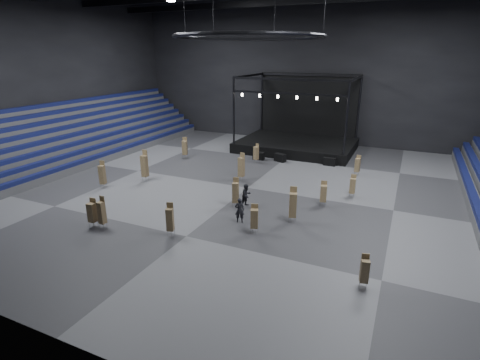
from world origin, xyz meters
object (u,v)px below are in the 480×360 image
at_px(chair_stack_13, 256,153).
at_px(flight_case_mid, 280,158).
at_px(chair_stack_10, 185,147).
at_px(chair_stack_11, 92,212).
at_px(chair_stack_0, 353,185).
at_px(chair_stack_2, 102,212).
at_px(chair_stack_8, 293,204).
at_px(man_center, 240,210).
at_px(flight_case_right, 330,162).
at_px(stage, 298,138).
at_px(flight_case_left, 259,156).
at_px(chair_stack_3, 241,167).
at_px(chair_stack_14, 102,174).
at_px(chair_stack_9, 145,165).
at_px(chair_stack_1, 236,192).
at_px(chair_stack_12, 323,193).
at_px(chair_stack_4, 365,270).
at_px(chair_stack_5, 358,165).
at_px(chair_stack_6, 254,218).
at_px(chair_stack_7, 170,219).
at_px(crew_member, 246,195).

bearing_deg(chair_stack_13, flight_case_mid, 55.85).
relative_size(chair_stack_10, chair_stack_11, 1.15).
height_order(chair_stack_0, chair_stack_2, chair_stack_2).
xyz_separation_m(chair_stack_8, man_center, (-3.50, -1.60, -0.46)).
height_order(flight_case_right, chair_stack_10, chair_stack_10).
height_order(stage, flight_case_mid, stage).
bearing_deg(flight_case_left, flight_case_mid, 6.91).
height_order(flight_case_right, chair_stack_3, chair_stack_3).
height_order(flight_case_mid, chair_stack_10, chair_stack_10).
bearing_deg(chair_stack_14, chair_stack_9, 39.71).
distance_m(flight_case_left, chair_stack_11, 21.69).
relative_size(chair_stack_1, chair_stack_12, 1.17).
bearing_deg(flight_case_left, chair_stack_4, -55.58).
distance_m(chair_stack_12, man_center, 7.37).
bearing_deg(chair_stack_10, chair_stack_0, -33.59).
bearing_deg(chair_stack_0, chair_stack_5, 91.56).
height_order(chair_stack_6, chair_stack_12, chair_stack_12).
bearing_deg(man_center, chair_stack_0, -150.68).
height_order(chair_stack_13, chair_stack_14, chair_stack_14).
relative_size(flight_case_right, chair_stack_8, 0.49).
bearing_deg(chair_stack_1, chair_stack_9, 154.63).
bearing_deg(chair_stack_14, chair_stack_3, 18.78).
bearing_deg(stage, chair_stack_14, -119.09).
bearing_deg(chair_stack_2, chair_stack_7, 12.91).
relative_size(flight_case_left, chair_stack_13, 0.60).
distance_m(chair_stack_1, crew_member, 0.95).
bearing_deg(chair_stack_9, chair_stack_5, 24.70).
xyz_separation_m(chair_stack_12, chair_stack_13, (-9.67, 9.42, 0.01)).
bearing_deg(chair_stack_14, chair_stack_8, -14.78).
bearing_deg(stage, flight_case_left, -110.98).
relative_size(chair_stack_7, chair_stack_11, 1.09).
xyz_separation_m(chair_stack_9, chair_stack_14, (-2.26, -3.21, -0.23)).
relative_size(flight_case_right, chair_stack_11, 0.62).
distance_m(chair_stack_7, chair_stack_11, 5.86).
relative_size(flight_case_right, chair_stack_10, 0.53).
xyz_separation_m(chair_stack_9, crew_member, (11.39, -1.70, -0.62)).
bearing_deg(man_center, stage, -106.76).
xyz_separation_m(chair_stack_4, chair_stack_12, (-4.43, 10.14, 0.11)).
height_order(chair_stack_7, chair_stack_9, chair_stack_9).
relative_size(stage, crew_member, 7.58).
distance_m(chair_stack_0, chair_stack_9, 19.24).
bearing_deg(stage, chair_stack_3, -95.62).
relative_size(chair_stack_2, man_center, 1.27).
height_order(chair_stack_6, chair_stack_8, chair_stack_8).
bearing_deg(flight_case_right, chair_stack_3, -127.96).
bearing_deg(chair_stack_4, chair_stack_10, 126.28).
distance_m(flight_case_right, chair_stack_9, 19.71).
xyz_separation_m(chair_stack_6, chair_stack_8, (1.87, 2.77, 0.28)).
height_order(flight_case_mid, chair_stack_1, chair_stack_1).
bearing_deg(chair_stack_11, chair_stack_14, 123.83).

